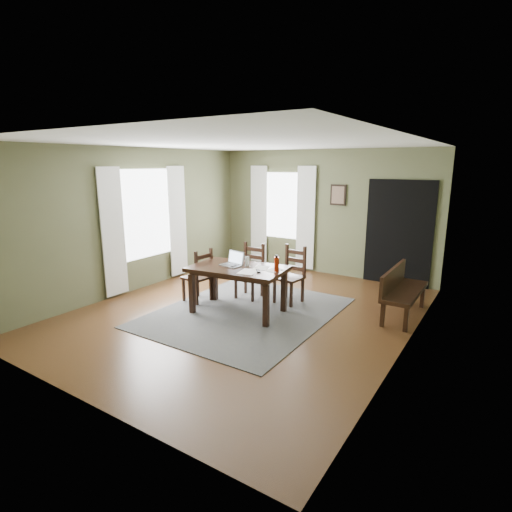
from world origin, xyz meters
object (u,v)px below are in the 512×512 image
Objects in this scene: dining_table at (238,273)px; chair_back_left at (250,272)px; water_bottle at (277,264)px; chair_end at (199,276)px; laptop at (233,262)px; bench at (401,288)px; chair_back_right at (291,275)px.

dining_table is 0.83m from chair_back_left.
chair_back_left is 1.21m from water_bottle.
chair_end is 3.64× the size of water_bottle.
water_bottle is (0.66, 0.10, 0.21)m from dining_table.
water_bottle is (0.79, 0.05, 0.06)m from laptop.
chair_end is 0.84m from laptop.
dining_table is 0.21m from laptop.
chair_back_left is 0.70× the size of bench.
chair_back_left is (-0.26, 0.76, -0.20)m from dining_table.
chair_back_right is 2.65× the size of laptop.
laptop is at bearing -83.02° from chair_back_left.
chair_back_left is 0.81m from laptop.
chair_back_right is (0.75, 0.15, 0.01)m from chair_back_left.
chair_end is 3.38m from bench.
water_bottle is at bearing 1.29° from dining_table.
chair_back_right is 1.82m from bench.
bench is at bearing 7.87° from chair_back_left.
laptop is (-0.13, 0.05, 0.15)m from dining_table.
chair_end is at bearing -141.09° from chair_back_right.
chair_end is at bearing -178.31° from water_bottle.
water_bottle is (1.54, 0.05, 0.43)m from chair_end.
chair_back_right is 0.71× the size of bench.
dining_table is 1.05m from chair_back_right.
laptop is (-0.61, -0.87, 0.34)m from chair_back_right.
water_bottle is at bearing 126.56° from bench.
bench reaches higher than dining_table.
bench is at bearing 117.35° from chair_end.
laptop is at bearing 117.38° from bench.
laptop reaches higher than bench.
chair_end is at bearing 169.39° from dining_table.
chair_back_right is at bearing 7.65° from chair_back_left.
chair_back_left is (0.62, 0.71, 0.01)m from chair_end.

